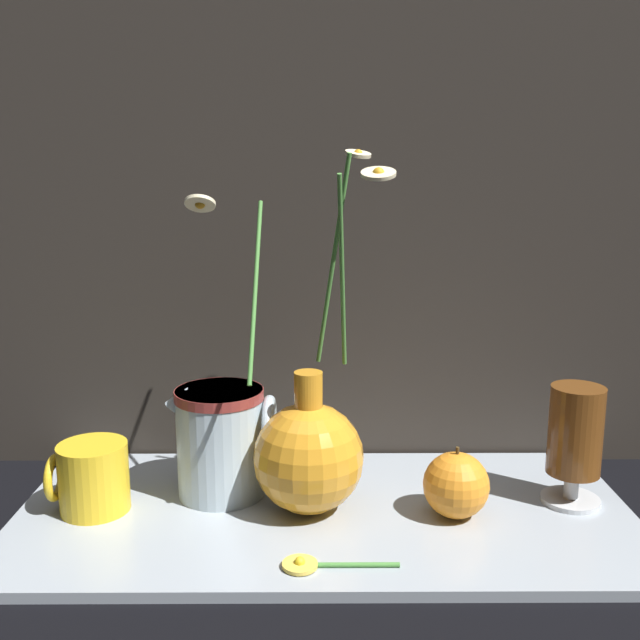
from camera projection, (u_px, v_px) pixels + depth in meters
The scene contains 9 objects.
ground_plane at pixel (325, 518), 0.84m from camera, with size 6.00×6.00×0.00m, color black.
shelf at pixel (325, 514), 0.84m from camera, with size 0.72×0.34×0.01m.
backdrop_wall at pixel (324, 51), 0.91m from camera, with size 1.22×0.02×1.10m.
vase_with_flowers at pixel (309, 451), 0.83m from camera, with size 0.23×0.13×0.41m.
yellow_mug at pixel (90, 479), 0.82m from camera, with size 0.09×0.08×0.08m.
ceramic_pitcher at pixel (223, 437), 0.86m from camera, with size 0.13×0.11×0.14m.
tea_glass at pixel (575, 436), 0.84m from camera, with size 0.07×0.07×0.14m.
orange_fruit at pixel (456, 485), 0.81m from camera, with size 0.08×0.08×0.08m.
loose_daisy at pixel (314, 564), 0.71m from camera, with size 0.12×0.04×0.01m.
Camera 1 is at (-0.01, -0.77, 0.40)m, focal length 40.00 mm.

